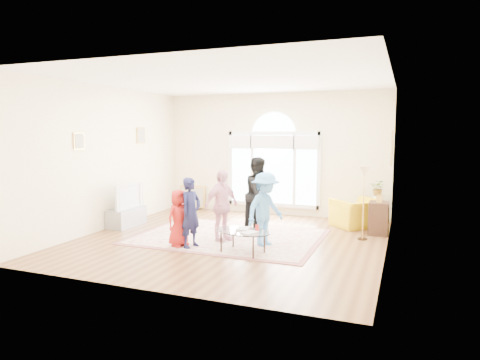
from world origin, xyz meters
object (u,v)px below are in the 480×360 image
at_px(coffee_table, 243,232).
at_px(armchair, 357,213).
at_px(television, 126,196).
at_px(tv_console, 127,217).
at_px(area_rug, 229,236).

bearing_deg(coffee_table, armchair, 72.37).
xyz_separation_m(television, armchair, (5.01, 1.85, -0.38)).
xyz_separation_m(coffee_table, armchair, (1.68, 2.97, -0.08)).
xyz_separation_m(tv_console, coffee_table, (3.33, -1.12, 0.19)).
xyz_separation_m(television, coffee_table, (3.33, -1.12, -0.31)).
height_order(area_rug, tv_console, tv_console).
relative_size(tv_console, coffee_table, 0.84).
distance_m(area_rug, coffee_table, 1.32).
bearing_deg(coffee_table, television, 173.35).
distance_m(tv_console, armchair, 5.35).
bearing_deg(television, armchair, 20.25).
distance_m(television, coffee_table, 3.52).
distance_m(television, armchair, 5.35).
bearing_deg(area_rug, television, 178.16).
distance_m(tv_console, coffee_table, 3.52).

